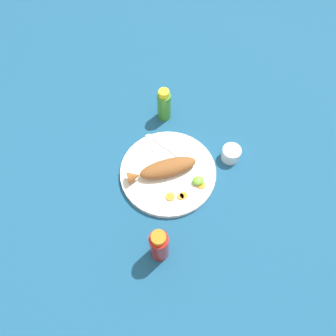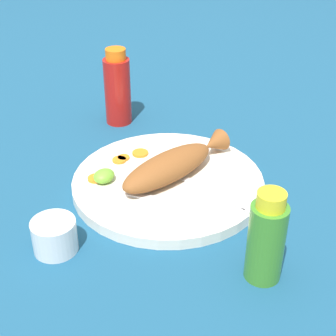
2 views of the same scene
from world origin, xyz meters
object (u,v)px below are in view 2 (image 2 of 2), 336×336
fork_far (191,204)px  hot_sauce_bottle_green (266,239)px  fried_fish (174,164)px  fork_near (212,192)px  main_plate (168,183)px  hot_sauce_bottle_red (117,89)px  salt_cup (55,237)px

fork_far → hot_sauce_bottle_green: (0.05, 0.15, 0.04)m
hot_sauce_bottle_green → fork_far: bearing=-106.9°
fried_fish → fork_near: fried_fish is taller
fried_fish → fork_near: 0.08m
fork_far → fried_fish: bearing=123.2°
main_plate → hot_sauce_bottle_green: 0.24m
main_plate → hot_sauce_bottle_red: bearing=-118.6°
main_plate → fried_fish: bearing=173.4°
fork_near → hot_sauce_bottle_green: hot_sauce_bottle_green is taller
fork_far → salt_cup: salt_cup is taller
hot_sauce_bottle_green → salt_cup: 0.29m
hot_sauce_bottle_red → hot_sauce_bottle_green: bearing=65.5°
fried_fish → hot_sauce_bottle_green: bearing=73.7°
main_plate → fried_fish: fried_fish is taller
fried_fish → fork_far: size_ratio=1.30×
main_plate → fork_near: fork_near is taller
fork_near → hot_sauce_bottle_green: (0.09, 0.14, 0.04)m
main_plate → fork_far: fork_far is taller
fried_fish → hot_sauce_bottle_green: size_ratio=1.75×
salt_cup → fried_fish: bearing=173.3°
salt_cup → hot_sauce_bottle_green: bearing=118.5°
fried_fish → hot_sauce_bottle_red: size_ratio=1.50×
fork_far → main_plate: bearing=131.0°
fork_far → hot_sauce_bottle_red: 0.35m
hot_sauce_bottle_green → main_plate: bearing=-110.0°
main_plate → fork_far: (0.04, 0.07, 0.01)m
fork_near → hot_sauce_bottle_green: size_ratio=1.42×
fork_near → hot_sauce_bottle_red: size_ratio=1.21×
fried_fish → fork_far: (0.05, 0.07, -0.02)m
hot_sauce_bottle_red → salt_cup: bearing=30.8°
salt_cup → fork_near: bearing=155.5°
hot_sauce_bottle_red → hot_sauce_bottle_green: (0.21, 0.45, -0.01)m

